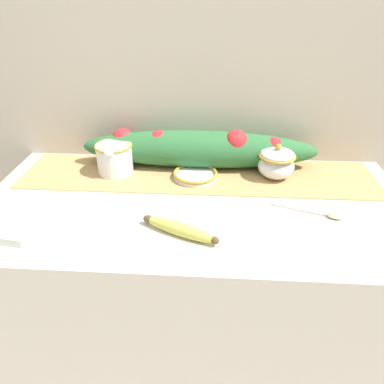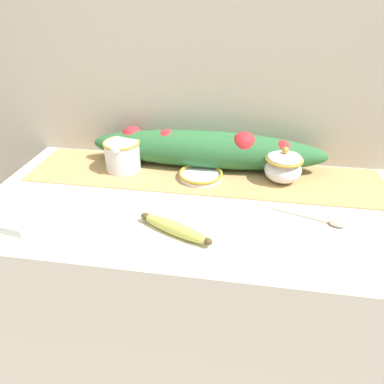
% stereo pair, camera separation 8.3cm
% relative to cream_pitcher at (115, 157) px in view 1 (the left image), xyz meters
% --- Properties ---
extents(countertop, '(1.21, 0.60, 0.94)m').
position_rel_cream_pitcher_xyz_m(countertop, '(0.26, -0.16, -0.52)').
color(countertop, beige).
rests_on(countertop, ground_plane).
extents(back_wall, '(2.01, 0.04, 2.40)m').
position_rel_cream_pitcher_xyz_m(back_wall, '(0.26, 0.16, 0.21)').
color(back_wall, '#B7AD99').
rests_on(back_wall, ground_plane).
extents(table_runner, '(1.11, 0.25, 0.00)m').
position_rel_cream_pitcher_xyz_m(table_runner, '(0.26, -0.00, -0.05)').
color(table_runner, tan).
rests_on(table_runner, countertop).
extents(cream_pitcher, '(0.12, 0.14, 0.10)m').
position_rel_cream_pitcher_xyz_m(cream_pitcher, '(0.00, 0.00, 0.00)').
color(cream_pitcher, white).
rests_on(cream_pitcher, countertop).
extents(sugar_bowl, '(0.11, 0.11, 0.11)m').
position_rel_cream_pitcher_xyz_m(sugar_bowl, '(0.51, -0.00, -0.00)').
color(sugar_bowl, white).
rests_on(sugar_bowl, countertop).
extents(small_dish, '(0.14, 0.14, 0.02)m').
position_rel_cream_pitcher_xyz_m(small_dish, '(0.26, -0.02, -0.04)').
color(small_dish, white).
rests_on(small_dish, countertop).
extents(banana, '(0.20, 0.11, 0.03)m').
position_rel_cream_pitcher_xyz_m(banana, '(0.24, -0.32, -0.04)').
color(banana, '#CCD156').
rests_on(banana, countertop).
extents(spoon, '(0.19, 0.08, 0.01)m').
position_rel_cream_pitcher_xyz_m(spoon, '(0.62, -0.21, -0.05)').
color(spoon, '#A89E89').
rests_on(spoon, countertop).
extents(napkin_stack, '(0.17, 0.17, 0.02)m').
position_rel_cream_pitcher_xyz_m(napkin_stack, '(-0.19, -0.31, -0.04)').
color(napkin_stack, silver).
rests_on(napkin_stack, countertop).
extents(poinsettia_garland, '(0.76, 0.13, 0.13)m').
position_rel_cream_pitcher_xyz_m(poinsettia_garland, '(0.26, 0.06, 0.01)').
color(poinsettia_garland, '#2D6B38').
rests_on(poinsettia_garland, countertop).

